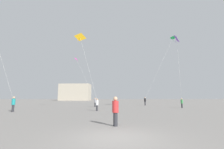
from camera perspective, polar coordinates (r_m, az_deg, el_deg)
ground_plane at (r=7.46m, az=1.30°, el=-21.76°), size 300.00×300.00×0.00m
person_in_red at (r=10.01m, az=1.23°, el=-12.57°), size 0.39×0.39×1.79m
person_in_green at (r=28.95m, az=23.82°, el=-9.23°), size 0.34×0.34×1.58m
person_in_teal at (r=22.80m, az=-31.95°, el=-8.81°), size 0.40×0.40×1.84m
person_in_white at (r=20.99m, az=-5.41°, el=-10.54°), size 0.34×0.34×1.58m
person_in_black at (r=35.27m, az=11.80°, el=-9.26°), size 0.38×0.38×1.76m
person_in_grey at (r=29.55m, az=-6.09°, el=-9.78°), size 0.35×0.35×1.62m
kite_violet_delta at (r=28.85m, az=22.32°, el=11.65°), size 1.53×2.45×10.55m
kite_amber_delta at (r=26.81m, az=-11.32°, el=12.74°), size 4.01×4.39×10.55m
kite_magenta_diamond at (r=36.83m, az=-12.69°, el=5.31°), size 5.53×6.24×9.43m
kite_emerald_delta at (r=39.74m, az=20.68°, el=11.38°), size 7.48×0.73×14.29m
building_left_hall at (r=86.26m, az=-13.05°, el=-6.25°), size 15.96×8.90×8.61m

